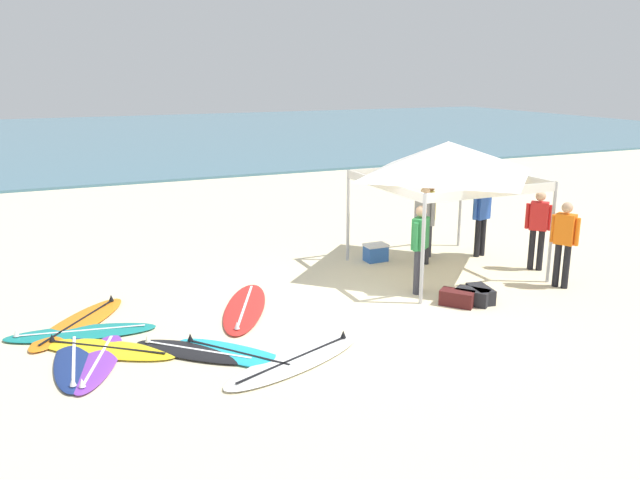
% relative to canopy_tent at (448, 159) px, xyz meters
% --- Properties ---
extents(ground_plane, '(80.00, 80.00, 0.00)m').
position_rel_canopy_tent_xyz_m(ground_plane, '(-2.37, -1.11, -2.39)').
color(ground_plane, beige).
extents(sea, '(80.00, 36.00, 0.10)m').
position_rel_canopy_tent_xyz_m(sea, '(-2.37, 31.54, -2.34)').
color(sea, teal).
rests_on(sea, ground).
extents(canopy_tent, '(3.13, 3.13, 2.75)m').
position_rel_canopy_tent_xyz_m(canopy_tent, '(0.00, 0.00, 0.00)').
color(canopy_tent, '#B7B7BC').
rests_on(canopy_tent, ground).
extents(surfboard_purple, '(1.18, 2.08, 0.19)m').
position_rel_canopy_tent_xyz_m(surfboard_purple, '(-7.18, -1.73, -2.35)').
color(surfboard_purple, purple).
rests_on(surfboard_purple, ground).
extents(surfboard_white, '(2.65, 1.59, 0.19)m').
position_rel_canopy_tent_xyz_m(surfboard_white, '(-4.53, -2.85, -2.35)').
color(surfboard_white, white).
rests_on(surfboard_white, ground).
extents(surfboard_orange, '(2.02, 2.31, 0.19)m').
position_rel_canopy_tent_xyz_m(surfboard_orange, '(-7.31, -0.02, -2.35)').
color(surfboard_orange, orange).
rests_on(surfboard_orange, ground).
extents(surfboard_red, '(1.68, 2.59, 0.19)m').
position_rel_canopy_tent_xyz_m(surfboard_red, '(-4.55, -0.50, -2.35)').
color(surfboard_red, red).
rests_on(surfboard_red, ground).
extents(surfboard_teal, '(2.44, 1.07, 0.19)m').
position_rel_canopy_tent_xyz_m(surfboard_teal, '(-7.33, -0.48, -2.35)').
color(surfboard_teal, '#19847F').
rests_on(surfboard_teal, ground).
extents(surfboard_black, '(1.93, 1.87, 0.19)m').
position_rel_canopy_tent_xyz_m(surfboard_black, '(-5.78, -1.96, -2.35)').
color(surfboard_black, black).
rests_on(surfboard_black, ground).
extents(surfboard_yellow, '(2.20, 1.90, 0.19)m').
position_rel_canopy_tent_xyz_m(surfboard_yellow, '(-7.02, -1.31, -2.35)').
color(surfboard_yellow, yellow).
rests_on(surfboard_yellow, ground).
extents(surfboard_navy, '(0.70, 2.10, 0.19)m').
position_rel_canopy_tent_xyz_m(surfboard_navy, '(-7.50, -1.58, -2.35)').
color(surfboard_navy, navy).
rests_on(surfboard_navy, ground).
extents(surfboard_cyan, '(1.79, 2.07, 0.19)m').
position_rel_canopy_tent_xyz_m(surfboard_cyan, '(-5.25, -2.29, -2.35)').
color(surfboard_cyan, '#23B2CC').
rests_on(surfboard_cyan, ground).
extents(person_green, '(0.46, 0.39, 1.71)m').
position_rel_canopy_tent_xyz_m(person_green, '(-1.23, -0.99, -1.40)').
color(person_green, '#383842').
rests_on(person_green, ground).
extents(person_blue, '(0.54, 0.28, 1.71)m').
position_rel_canopy_tent_xyz_m(person_blue, '(1.42, 0.58, -1.40)').
color(person_blue, black).
rests_on(person_blue, ground).
extents(person_red, '(0.41, 0.42, 1.71)m').
position_rel_canopy_tent_xyz_m(person_red, '(1.85, -0.75, -1.40)').
color(person_red, black).
rests_on(person_red, ground).
extents(person_yellow, '(0.36, 0.50, 1.71)m').
position_rel_canopy_tent_xyz_m(person_yellow, '(0.35, 1.08, -1.40)').
color(person_yellow, '#383842').
rests_on(person_yellow, ground).
extents(person_grey, '(0.32, 0.53, 1.71)m').
position_rel_canopy_tent_xyz_m(person_grey, '(-0.08, 0.64, -1.40)').
color(person_grey, '#2D2D33').
rests_on(person_grey, ground).
extents(person_orange, '(0.36, 0.50, 1.71)m').
position_rel_canopy_tent_xyz_m(person_orange, '(1.50, -1.85, -1.40)').
color(person_orange, black).
rests_on(person_orange, ground).
extents(gear_bag_near_tent, '(0.42, 0.65, 0.28)m').
position_rel_canopy_tent_xyz_m(gear_bag_near_tent, '(-0.44, -1.86, -2.25)').
color(gear_bag_near_tent, '#232328').
rests_on(gear_bag_near_tent, ground).
extents(gear_bag_by_pole, '(0.61, 0.67, 0.28)m').
position_rel_canopy_tent_xyz_m(gear_bag_by_pole, '(-0.65, -1.91, -2.25)').
color(gear_bag_by_pole, '#232328').
rests_on(gear_bag_by_pole, ground).
extents(gear_bag_on_sand, '(0.63, 0.67, 0.28)m').
position_rel_canopy_tent_xyz_m(gear_bag_on_sand, '(-0.96, -1.86, -2.25)').
color(gear_bag_on_sand, '#4C1919').
rests_on(gear_bag_on_sand, ground).
extents(cooler_box, '(0.50, 0.36, 0.39)m').
position_rel_canopy_tent_xyz_m(cooler_box, '(-0.95, 1.20, -2.19)').
color(cooler_box, '#2D60B7').
rests_on(cooler_box, ground).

